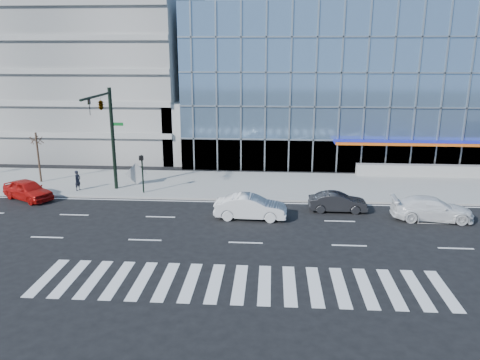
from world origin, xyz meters
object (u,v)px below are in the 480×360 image
object	(u,v)px
white_sedan	(251,207)
tilted_panel	(136,174)
dark_sedan	(338,202)
pedestrian	(78,180)
red_sedan	(28,190)
traffic_signal	(105,116)
white_suv	(432,209)
street_tree_near	(36,139)
ped_signal_post	(142,168)

from	to	relation	value
white_sedan	tilted_panel	distance (m)	11.99
dark_sedan	pedestrian	size ratio (longest dim) A/B	2.50
pedestrian	red_sedan	bearing A→B (deg)	141.80
traffic_signal	white_suv	size ratio (longest dim) A/B	1.52
tilted_panel	red_sedan	bearing A→B (deg)	-153.41
tilted_panel	white_sedan	bearing A→B (deg)	-38.20
street_tree_near	white_sedan	size ratio (longest dim) A/B	0.88
white_sedan	dark_sedan	world-z (taller)	white_sedan
traffic_signal	white_suv	xyz separation A→B (m)	(23.09, -3.82, -5.40)
ped_signal_post	dark_sedan	bearing A→B (deg)	-11.34
traffic_signal	red_sedan	distance (m)	8.09
dark_sedan	red_sedan	size ratio (longest dim) A/B	0.92
white_suv	red_sedan	world-z (taller)	white_suv
dark_sedan	red_sedan	xyz separation A→B (m)	(-22.93, 1.13, 0.09)
ped_signal_post	dark_sedan	world-z (taller)	ped_signal_post
ped_signal_post	red_sedan	distance (m)	8.64
street_tree_near	dark_sedan	distance (m)	24.91
white_suv	tilted_panel	size ratio (longest dim) A/B	4.04
street_tree_near	pedestrian	world-z (taller)	street_tree_near
dark_sedan	tilted_panel	bearing A→B (deg)	72.04
red_sedan	tilted_panel	xyz separation A→B (m)	(7.18, 4.01, 0.32)
red_sedan	white_sedan	bearing A→B (deg)	-70.96
traffic_signal	street_tree_near	xyz separation A→B (m)	(-7.00, 2.93, -2.39)
street_tree_near	red_sedan	world-z (taller)	street_tree_near
street_tree_near	red_sedan	size ratio (longest dim) A/B	0.96
white_sedan	street_tree_near	bearing A→B (deg)	70.66
red_sedan	traffic_signal	bearing A→B (deg)	-47.36
traffic_signal	white_sedan	bearing A→B (deg)	-21.58
white_suv	ped_signal_post	bearing A→B (deg)	81.42
traffic_signal	white_suv	distance (m)	24.02
pedestrian	tilted_panel	xyz separation A→B (m)	(4.18, 1.92, 0.11)
street_tree_near	white_sedan	xyz separation A→B (m)	(18.09, -7.32, -2.99)
traffic_signal	tilted_panel	size ratio (longest dim) A/B	6.15
ped_signal_post	pedestrian	bearing A→B (deg)	176.77
pedestrian	dark_sedan	bearing A→B (deg)	-82.28
tilted_panel	pedestrian	bearing A→B (deg)	-157.95
ped_signal_post	street_tree_near	world-z (taller)	street_tree_near
white_suv	dark_sedan	world-z (taller)	white_suv
red_sedan	pedestrian	distance (m)	3.66
dark_sedan	ped_signal_post	bearing A→B (deg)	78.80
ped_signal_post	street_tree_near	size ratio (longest dim) A/B	0.71
dark_sedan	red_sedan	bearing A→B (deg)	87.30
ped_signal_post	red_sedan	xyz separation A→B (m)	(-8.33, -1.79, -1.39)
pedestrian	traffic_signal	bearing A→B (deg)	-86.48
traffic_signal	street_tree_near	size ratio (longest dim) A/B	1.89
traffic_signal	white_suv	bearing A→B (deg)	-9.40
tilted_panel	ped_signal_post	bearing A→B (deg)	-65.17
traffic_signal	white_suv	world-z (taller)	traffic_signal
traffic_signal	dark_sedan	distance (m)	18.14
dark_sedan	pedestrian	distance (m)	20.19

